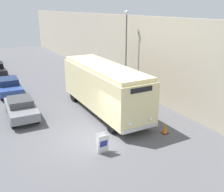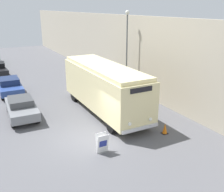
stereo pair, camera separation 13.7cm
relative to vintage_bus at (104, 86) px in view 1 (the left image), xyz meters
name	(u,v)px [view 1 (the left image)]	position (x,y,z in m)	size (l,w,h in m)	color
ground_plane	(90,139)	(-2.68, -3.40, -1.95)	(80.00, 80.00, 0.00)	#56565B
building_wall_right	(116,49)	(4.74, 6.60, 1.37)	(0.30, 60.00, 6.63)	#B2A893
vintage_bus	(104,86)	(0.00, 0.00, 0.00)	(2.60, 9.39, 3.46)	black
sign_board	(103,144)	(-2.65, -5.05, -1.43)	(0.62, 0.40, 1.07)	gray
streetlamp	(126,41)	(3.86, 3.34, 2.56)	(0.36, 0.36, 7.05)	#595E60
parked_car_near	(21,108)	(-5.53, 1.78, -1.21)	(1.96, 4.28, 1.38)	black
parked_car_mid	(9,86)	(-5.49, 7.70, -1.23)	(1.94, 4.32, 1.39)	black
traffic_cone	(165,128)	(1.65, -4.90, -1.61)	(0.36, 0.36, 0.68)	black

